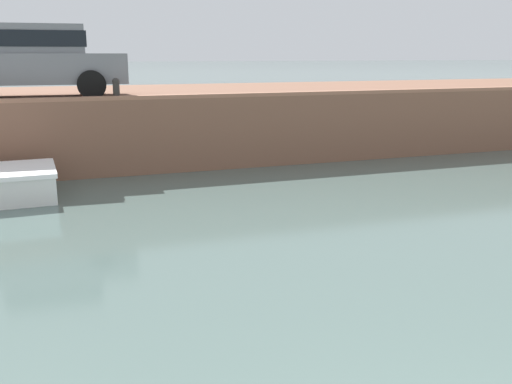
# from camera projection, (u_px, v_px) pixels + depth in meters

# --- Properties ---
(ground_plane) EXTENTS (400.00, 400.00, 0.00)m
(ground_plane) POSITION_uv_depth(u_px,v_px,m) (226.00, 258.00, 7.28)
(ground_plane) COLOR #4C605B
(far_quay_wall) EXTENTS (60.00, 6.00, 1.61)m
(far_quay_wall) POSITION_uv_depth(u_px,v_px,m) (133.00, 122.00, 14.87)
(far_quay_wall) COLOR brown
(far_quay_wall) RESTS_ON ground
(far_wall_coping) EXTENTS (60.00, 0.24, 0.08)m
(far_wall_coping) POSITION_uv_depth(u_px,v_px,m) (150.00, 97.00, 12.04)
(far_wall_coping) COLOR #9F6C52
(far_wall_coping) RESTS_ON far_quay_wall
(car_left_inner_grey) EXTENTS (4.15, 2.14, 1.54)m
(car_left_inner_grey) POSITION_uv_depth(u_px,v_px,m) (32.00, 58.00, 12.38)
(car_left_inner_grey) COLOR slate
(car_left_inner_grey) RESTS_ON far_quay_wall
(mooring_bollard_mid) EXTENTS (0.15, 0.15, 0.45)m
(mooring_bollard_mid) POSITION_uv_depth(u_px,v_px,m) (116.00, 88.00, 11.89)
(mooring_bollard_mid) COLOR #2D2B28
(mooring_bollard_mid) RESTS_ON far_quay_wall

